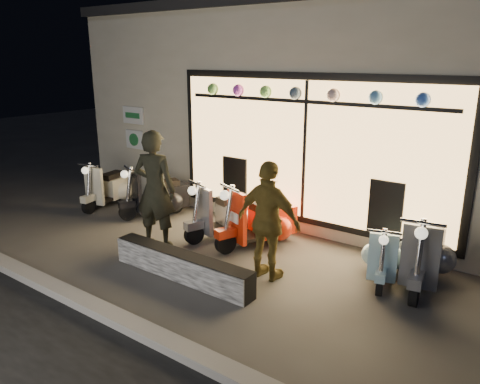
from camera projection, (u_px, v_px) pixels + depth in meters
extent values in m
plane|color=#383533|center=(199.00, 259.00, 7.50)|extent=(40.00, 40.00, 0.00)
cube|color=slate|center=(96.00, 308.00, 5.93)|extent=(40.00, 0.25, 0.12)
cube|color=beige|center=(339.00, 107.00, 10.82)|extent=(10.00, 6.00, 4.00)
cube|color=black|center=(345.00, 10.00, 10.23)|extent=(10.20, 6.20, 0.20)
cube|color=black|center=(306.00, 151.00, 8.15)|extent=(5.45, 0.06, 2.65)
cube|color=#FFBF6B|center=(305.00, 151.00, 8.12)|extent=(5.20, 0.04, 2.40)
cube|color=black|center=(306.00, 102.00, 7.85)|extent=(4.90, 0.06, 0.06)
cube|color=white|center=(133.00, 115.00, 10.54)|extent=(0.65, 0.04, 0.38)
cube|color=white|center=(135.00, 139.00, 10.69)|extent=(0.55, 0.04, 0.42)
cube|color=black|center=(182.00, 266.00, 6.80)|extent=(2.43, 0.28, 0.40)
cylinder|color=black|center=(194.00, 235.00, 8.07)|extent=(0.21, 0.36, 0.34)
cylinder|color=black|center=(242.00, 223.00, 8.62)|extent=(0.23, 0.37, 0.34)
cube|color=#A3A3A8|center=(204.00, 211.00, 8.07)|extent=(0.46, 0.22, 0.83)
cube|color=#A3A3A8|center=(238.00, 213.00, 8.50)|extent=(0.64, 0.81, 0.47)
cube|color=black|center=(233.00, 199.00, 8.37)|extent=(0.46, 0.63, 0.12)
sphere|color=#FFF2CC|center=(192.00, 191.00, 7.84)|extent=(0.19, 0.19, 0.15)
cylinder|color=black|center=(226.00, 243.00, 7.68)|extent=(0.23, 0.37, 0.36)
cylinder|color=black|center=(277.00, 231.00, 8.22)|extent=(0.25, 0.38, 0.36)
cube|color=red|center=(237.00, 217.00, 7.68)|extent=(0.48, 0.25, 0.87)
cube|color=red|center=(273.00, 220.00, 8.10)|extent=(0.69, 0.85, 0.49)
cube|color=black|center=(268.00, 205.00, 7.97)|extent=(0.49, 0.66, 0.13)
sphere|color=#FFF2CC|center=(225.00, 195.00, 7.44)|extent=(0.21, 0.21, 0.16)
cylinder|color=black|center=(128.00, 212.00, 9.23)|extent=(0.23, 0.35, 0.34)
cylinder|color=black|center=(175.00, 205.00, 9.70)|extent=(0.25, 0.36, 0.34)
cube|color=black|center=(137.00, 192.00, 9.22)|extent=(0.44, 0.26, 0.82)
cube|color=black|center=(170.00, 196.00, 9.59)|extent=(0.67, 0.81, 0.46)
cube|color=black|center=(165.00, 183.00, 9.47)|extent=(0.49, 0.62, 0.12)
sphere|color=#FFF2CC|center=(124.00, 174.00, 9.01)|extent=(0.20, 0.20, 0.15)
cylinder|color=black|center=(89.00, 206.00, 9.62)|extent=(0.16, 0.34, 0.33)
cylinder|color=black|center=(120.00, 194.00, 10.46)|extent=(0.17, 0.35, 0.33)
cube|color=beige|center=(94.00, 186.00, 9.69)|extent=(0.45, 0.15, 0.80)
cube|color=beige|center=(116.00, 186.00, 10.32)|extent=(0.52, 0.74, 0.45)
cube|color=black|center=(112.00, 175.00, 10.16)|extent=(0.37, 0.58, 0.12)
sphere|color=#FFF2CC|center=(85.00, 171.00, 9.40)|extent=(0.17, 0.17, 0.15)
cylinder|color=black|center=(380.00, 285.00, 6.34)|extent=(0.16, 0.30, 0.29)
cylinder|color=black|center=(384.00, 261.00, 7.11)|extent=(0.18, 0.31, 0.29)
cube|color=#89B2C2|center=(383.00, 258.00, 6.41)|extent=(0.39, 0.16, 0.70)
cube|color=#89B2C2|center=(385.00, 252.00, 6.98)|extent=(0.50, 0.67, 0.39)
cube|color=black|center=(386.00, 239.00, 6.84)|extent=(0.36, 0.52, 0.10)
sphere|color=#FFF2CC|center=(384.00, 240.00, 6.15)|extent=(0.16, 0.16, 0.13)
cylinder|color=black|center=(414.00, 293.00, 6.06)|extent=(0.16, 0.37, 0.36)
cylinder|color=black|center=(425.00, 262.00, 6.97)|extent=(0.18, 0.38, 0.36)
cube|color=#5B5D62|center=(420.00, 257.00, 6.14)|extent=(0.50, 0.15, 0.88)
cube|color=#5B5D62|center=(426.00, 251.00, 6.82)|extent=(0.55, 0.80, 0.49)
cube|color=black|center=(427.00, 234.00, 6.64)|extent=(0.38, 0.63, 0.13)
sphere|color=#FFF2CC|center=(421.00, 233.00, 5.82)|extent=(0.18, 0.18, 0.16)
imported|color=black|center=(155.00, 189.00, 7.81)|extent=(0.84, 0.67, 2.00)
imported|color=brown|center=(269.00, 221.00, 6.65)|extent=(1.04, 0.45, 1.75)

